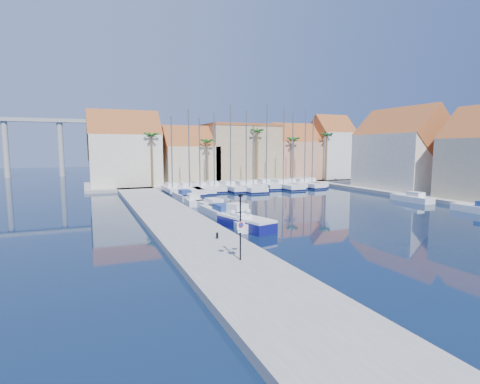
# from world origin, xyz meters

# --- Properties ---
(ground) EXTENTS (260.00, 260.00, 0.00)m
(ground) POSITION_xyz_m (0.00, 0.00, 0.00)
(ground) COLOR #081831
(ground) RESTS_ON ground
(quay_west) EXTENTS (6.00, 77.00, 0.50)m
(quay_west) POSITION_xyz_m (-9.00, 13.50, 0.25)
(quay_west) COLOR gray
(quay_west) RESTS_ON ground
(shore_north) EXTENTS (54.00, 16.00, 0.50)m
(shore_north) POSITION_xyz_m (10.00, 48.00, 0.25)
(shore_north) COLOR gray
(shore_north) RESTS_ON ground
(shore_east) EXTENTS (12.00, 60.00, 0.50)m
(shore_east) POSITION_xyz_m (32.00, 15.00, 0.25)
(shore_east) COLOR gray
(shore_east) RESTS_ON ground
(lamp_post) EXTENTS (1.38, 0.46, 4.08)m
(lamp_post) POSITION_xyz_m (-8.38, -2.91, 3.18)
(lamp_post) COLOR black
(lamp_post) RESTS_ON quay_west
(bollard) EXTENTS (0.18, 0.18, 0.46)m
(bollard) POSITION_xyz_m (-7.90, 2.76, 0.73)
(bollard) COLOR black
(bollard) RESTS_ON quay_west
(fishing_boat) EXTENTS (3.55, 6.55, 2.18)m
(fishing_boat) POSITION_xyz_m (-3.72, 7.22, 0.72)
(fishing_boat) COLOR navy
(fishing_boat) RESTS_ON ground
(motorboat_west_0) EXTENTS (2.36, 5.75, 1.40)m
(motorboat_west_0) POSITION_xyz_m (-3.82, 7.85, 0.51)
(motorboat_west_0) COLOR white
(motorboat_west_0) RESTS_ON ground
(motorboat_west_1) EXTENTS (2.60, 7.53, 1.40)m
(motorboat_west_1) POSITION_xyz_m (-3.60, 13.58, 0.51)
(motorboat_west_1) COLOR white
(motorboat_west_1) RESTS_ON ground
(motorboat_west_2) EXTENTS (2.59, 6.70, 1.40)m
(motorboat_west_2) POSITION_xyz_m (-3.07, 18.30, 0.51)
(motorboat_west_2) COLOR white
(motorboat_west_2) RESTS_ON ground
(motorboat_west_3) EXTENTS (2.48, 6.12, 1.40)m
(motorboat_west_3) POSITION_xyz_m (-4.00, 23.46, 0.51)
(motorboat_west_3) COLOR white
(motorboat_west_3) RESTS_ON ground
(motorboat_west_4) EXTENTS (2.04, 6.08, 1.40)m
(motorboat_west_4) POSITION_xyz_m (-3.96, 28.29, 0.51)
(motorboat_west_4) COLOR white
(motorboat_west_4) RESTS_ON ground
(motorboat_east_1) EXTENTS (1.98, 5.90, 1.40)m
(motorboat_east_1) POSITION_xyz_m (24.00, 13.93, 0.51)
(motorboat_east_1) COLOR white
(motorboat_east_1) RESTS_ON ground
(sailboat_0) EXTENTS (2.30, 8.13, 12.26)m
(sailboat_0) POSITION_xyz_m (-3.91, 36.28, 0.62)
(sailboat_0) COLOR white
(sailboat_0) RESTS_ON ground
(sailboat_1) EXTENTS (4.00, 12.04, 13.31)m
(sailboat_1) POSITION_xyz_m (-1.26, 35.72, 0.57)
(sailboat_1) COLOR white
(sailboat_1) RESTS_ON ground
(sailboat_2) EXTENTS (3.88, 11.66, 12.05)m
(sailboat_2) POSITION_xyz_m (0.62, 36.12, 0.56)
(sailboat_2) COLOR white
(sailboat_2) RESTS_ON ground
(sailboat_3) EXTENTS (3.00, 8.95, 13.09)m
(sailboat_3) POSITION_xyz_m (3.40, 36.88, 0.62)
(sailboat_3) COLOR white
(sailboat_3) RESTS_ON ground
(sailboat_4) EXTENTS (2.96, 9.57, 14.30)m
(sailboat_4) POSITION_xyz_m (5.88, 35.84, 0.62)
(sailboat_4) COLOR white
(sailboat_4) RESTS_ON ground
(sailboat_5) EXTENTS (3.32, 11.87, 13.32)m
(sailboat_5) POSITION_xyz_m (8.40, 35.16, 0.57)
(sailboat_5) COLOR white
(sailboat_5) RESTS_ON ground
(sailboat_6) EXTENTS (2.26, 8.12, 11.20)m
(sailboat_6) POSITION_xyz_m (10.71, 37.06, 0.60)
(sailboat_6) COLOR white
(sailboat_6) RESTS_ON ground
(sailboat_7) EXTENTS (2.40, 8.49, 14.93)m
(sailboat_7) POSITION_xyz_m (13.25, 36.93, 0.66)
(sailboat_7) COLOR white
(sailboat_7) RESTS_ON ground
(sailboat_8) EXTENTS (3.33, 11.30, 14.13)m
(sailboat_8) POSITION_xyz_m (15.83, 35.62, 0.59)
(sailboat_8) COLOR white
(sailboat_8) RESTS_ON ground
(sailboat_9) EXTENTS (3.00, 9.01, 13.70)m
(sailboat_9) POSITION_xyz_m (18.21, 36.35, 0.63)
(sailboat_9) COLOR white
(sailboat_9) RESTS_ON ground
(sailboat_10) EXTENTS (3.67, 10.75, 14.38)m
(sailboat_10) POSITION_xyz_m (20.56, 36.10, 0.60)
(sailboat_10) COLOR white
(sailboat_10) RESTS_ON ground
(sailboat_11) EXTENTS (2.91, 9.05, 13.25)m
(sailboat_11) POSITION_xyz_m (22.76, 36.71, 0.62)
(sailboat_11) COLOR white
(sailboat_11) RESTS_ON ground
(building_0) EXTENTS (12.30, 9.00, 13.50)m
(building_0) POSITION_xyz_m (-10.00, 47.00, 6.52)
(building_0) COLOR beige
(building_0) RESTS_ON shore_north
(building_1) EXTENTS (10.30, 8.00, 11.00)m
(building_1) POSITION_xyz_m (2.00, 47.00, 5.30)
(building_1) COLOR #C6AC8B
(building_1) RESTS_ON shore_north
(building_2) EXTENTS (14.20, 10.20, 11.50)m
(building_2) POSITION_xyz_m (13.00, 48.00, 6.26)
(building_2) COLOR #9C8860
(building_2) RESTS_ON shore_north
(building_3) EXTENTS (10.30, 8.00, 12.00)m
(building_3) POSITION_xyz_m (25.00, 47.00, 5.86)
(building_3) COLOR tan
(building_3) RESTS_ON shore_north
(building_4) EXTENTS (8.30, 8.00, 14.00)m
(building_4) POSITION_xyz_m (34.00, 46.00, 6.97)
(building_4) COLOR silver
(building_4) RESTS_ON shore_north
(building_6) EXTENTS (9.00, 14.30, 13.50)m
(building_6) POSITION_xyz_m (32.00, 24.00, 6.52)
(building_6) COLOR beige
(building_6) RESTS_ON shore_east
(palm_0) EXTENTS (2.60, 2.60, 10.15)m
(palm_0) POSITION_xyz_m (-6.00, 42.00, 9.08)
(palm_0) COLOR brown
(palm_0) RESTS_ON shore_north
(palm_1) EXTENTS (2.60, 2.60, 9.15)m
(palm_1) POSITION_xyz_m (4.00, 42.00, 8.14)
(palm_1) COLOR brown
(palm_1) RESTS_ON shore_north
(palm_2) EXTENTS (2.60, 2.60, 11.15)m
(palm_2) POSITION_xyz_m (14.00, 42.00, 10.02)
(palm_2) COLOR brown
(palm_2) RESTS_ON shore_north
(palm_3) EXTENTS (2.60, 2.60, 9.65)m
(palm_3) POSITION_xyz_m (22.00, 42.00, 8.61)
(palm_3) COLOR brown
(palm_3) RESTS_ON shore_north
(palm_4) EXTENTS (2.60, 2.60, 10.65)m
(palm_4) POSITION_xyz_m (30.00, 42.00, 9.55)
(palm_4) COLOR brown
(palm_4) RESTS_ON shore_north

